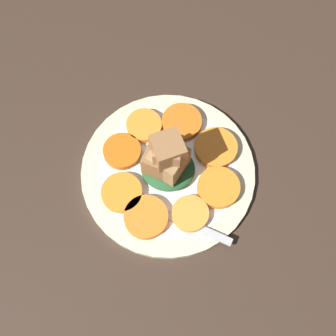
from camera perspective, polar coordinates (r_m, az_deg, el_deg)
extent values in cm
cube|color=#38281E|center=(69.90, 0.00, -0.93)|extent=(120.00, 120.00, 2.00)
cylinder|color=beige|center=(68.50, 0.00, -0.49)|extent=(25.40, 25.40, 1.00)
cylinder|color=white|center=(68.45, 0.00, -0.48)|extent=(20.32, 20.32, 1.00)
cylinder|color=orange|center=(66.51, -5.65, -3.01)|extent=(5.85, 5.85, 1.15)
cylinder|color=orange|center=(65.21, -2.69, -6.00)|extent=(6.21, 6.21, 1.15)
cylinder|color=orange|center=(65.34, 2.72, -5.60)|extent=(5.20, 5.20, 1.15)
cylinder|color=orange|center=(66.81, 6.17, -2.39)|extent=(6.13, 6.13, 1.15)
cylinder|color=orange|center=(69.05, 5.86, 2.45)|extent=(6.31, 6.31, 1.15)
cylinder|color=orange|center=(70.55, 1.68, 5.61)|extent=(6.03, 6.03, 1.15)
cylinder|color=orange|center=(70.35, -2.93, 5.18)|extent=(5.33, 5.33, 1.15)
cylinder|color=#D66114|center=(68.80, -5.62, 2.04)|extent=(5.57, 5.57, 1.15)
ellipsoid|color=#235128|center=(67.16, 0.00, -0.05)|extent=(7.83, 7.05, 1.69)
cube|color=brown|center=(64.49, -0.85, 1.11)|extent=(5.14, 5.14, 4.26)
cube|color=#9E754C|center=(64.34, -0.19, 1.14)|extent=(6.04, 6.04, 4.56)
cube|color=brown|center=(65.23, 0.37, 1.66)|extent=(4.56, 4.56, 3.39)
cube|color=olive|center=(60.96, -0.44, 2.33)|extent=(5.35, 5.35, 3.93)
cube|color=olive|center=(61.41, 0.01, 2.02)|extent=(3.65, 3.65, 3.57)
cube|color=#B2B2B7|center=(65.34, 2.51, -6.80)|extent=(12.71, 4.61, 0.40)
cube|color=#B2B2B7|center=(66.22, -3.24, -4.27)|extent=(2.14, 2.65, 0.40)
cube|color=#B2B2B7|center=(66.64, -6.20, -3.86)|extent=(4.97, 1.69, 0.40)
cube|color=#B2B2B7|center=(66.80, -5.94, -3.36)|extent=(4.97, 1.69, 0.40)
cube|color=#B2B2B7|center=(66.96, -5.68, -2.87)|extent=(4.97, 1.69, 0.40)
cube|color=#B2B2B7|center=(67.13, -5.42, -2.38)|extent=(4.97, 1.69, 0.40)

